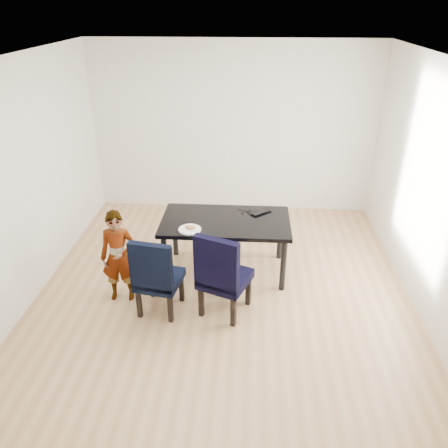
# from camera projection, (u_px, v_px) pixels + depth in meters

# --- Properties ---
(floor) EXTENTS (4.50, 5.00, 0.01)m
(floor) POSITION_uv_depth(u_px,v_px,m) (223.00, 293.00, 5.34)
(floor) COLOR tan
(floor) RESTS_ON ground
(ceiling) EXTENTS (4.50, 5.00, 0.01)m
(ceiling) POSITION_uv_depth(u_px,v_px,m) (223.00, 59.00, 4.09)
(ceiling) COLOR white
(ceiling) RESTS_ON wall_back
(wall_back) EXTENTS (4.50, 0.01, 2.70)m
(wall_back) POSITION_uv_depth(u_px,v_px,m) (233.00, 129.00, 6.93)
(wall_back) COLOR white
(wall_back) RESTS_ON ground
(wall_front) EXTENTS (4.50, 0.01, 2.70)m
(wall_front) POSITION_uv_depth(u_px,v_px,m) (194.00, 364.00, 2.50)
(wall_front) COLOR white
(wall_front) RESTS_ON ground
(wall_left) EXTENTS (0.01, 5.00, 2.70)m
(wall_left) POSITION_uv_depth(u_px,v_px,m) (20.00, 186.00, 4.84)
(wall_left) COLOR silver
(wall_left) RESTS_ON ground
(wall_right) EXTENTS (0.01, 5.00, 2.70)m
(wall_right) POSITION_uv_depth(u_px,v_px,m) (437.00, 197.00, 4.59)
(wall_right) COLOR silver
(wall_right) RESTS_ON ground
(dining_table) EXTENTS (1.60, 0.90, 0.75)m
(dining_table) POSITION_uv_depth(u_px,v_px,m) (225.00, 246.00, 5.61)
(dining_table) COLOR black
(dining_table) RESTS_ON floor
(chair_left) EXTENTS (0.54, 0.56, 0.97)m
(chair_left) POSITION_uv_depth(u_px,v_px,m) (159.00, 273.00, 4.86)
(chair_left) COLOR black
(chair_left) RESTS_ON floor
(chair_right) EXTENTS (0.66, 0.67, 1.04)m
(chair_right) POSITION_uv_depth(u_px,v_px,m) (225.00, 272.00, 4.82)
(chair_right) COLOR black
(chair_right) RESTS_ON floor
(child) EXTENTS (0.44, 0.31, 1.13)m
(child) POSITION_uv_depth(u_px,v_px,m) (119.00, 257.00, 5.01)
(child) COLOR orange
(child) RESTS_ON floor
(plate) EXTENTS (0.29, 0.29, 0.02)m
(plate) POSITION_uv_depth(u_px,v_px,m) (190.00, 229.00, 5.20)
(plate) COLOR white
(plate) RESTS_ON dining_table
(sandwich) EXTENTS (0.14, 0.08, 0.05)m
(sandwich) POSITION_uv_depth(u_px,v_px,m) (190.00, 227.00, 5.18)
(sandwich) COLOR #C47E46
(sandwich) RESTS_ON plate
(laptop) EXTENTS (0.35, 0.34, 0.02)m
(laptop) POSITION_uv_depth(u_px,v_px,m) (259.00, 210.00, 5.65)
(laptop) COLOR black
(laptop) RESTS_ON dining_table
(cable_tangle) EXTENTS (0.18, 0.18, 0.01)m
(cable_tangle) POSITION_uv_depth(u_px,v_px,m) (247.00, 213.00, 5.60)
(cable_tangle) COLOR black
(cable_tangle) RESTS_ON dining_table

